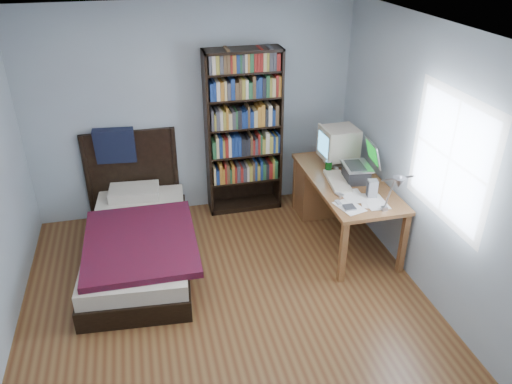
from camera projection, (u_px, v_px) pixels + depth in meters
The scene contains 14 objects.
room at pixel (230, 196), 4.02m from camera, with size 4.20×4.24×2.50m.
desk at pixel (330, 187), 5.96m from camera, with size 0.75×1.62×0.73m.
crt_monitor at pixel (338, 143), 5.67m from camera, with size 0.40×0.37×0.45m.
laptop at pixel (358, 170), 5.36m from camera, with size 0.39×0.39×0.44m.
desk_lamp at pixel (397, 185), 4.31m from camera, with size 0.22×0.49×0.58m.
keyboard at pixel (338, 181), 5.36m from camera, with size 0.20×0.50×0.03m, color beige.
speaker at pixel (372, 189), 5.05m from camera, with size 0.09×0.09×0.18m, color gray.
soda_can at pixel (328, 167), 5.56m from camera, with size 0.07×0.07×0.13m, color #083B11.
mouse at pixel (336, 168), 5.65m from camera, with size 0.06×0.10×0.03m, color silver.
phone_silver at pixel (339, 194), 5.12m from camera, with size 0.05×0.11×0.02m, color #B7B8BC.
phone_grey at pixel (338, 202), 4.97m from camera, with size 0.04×0.08×0.02m, color gray.
external_drive at pixel (349, 208), 4.87m from camera, with size 0.11×0.11×0.02m, color gray.
bookshelf at pixel (244, 133), 5.91m from camera, with size 0.89×0.30×1.98m.
bed at pixel (138, 237), 5.29m from camera, with size 1.19×2.14×1.16m.
Camera 1 is at (-0.60, -3.47, 3.19)m, focal length 35.00 mm.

